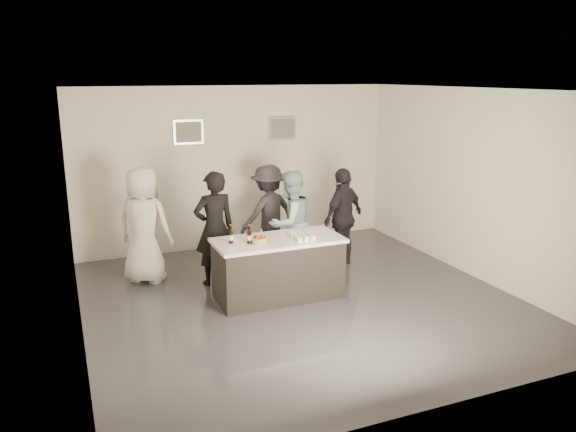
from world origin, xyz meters
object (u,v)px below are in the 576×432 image
object	(u,v)px
bar_counter	(278,268)
person_main_blue	(290,223)
beer_bottle_b	(249,235)
person_guest_right	(343,217)
cake	(259,241)
beer_bottle_a	(231,234)
person_guest_left	(144,225)
person_guest_back	(269,213)
person_main_black	(214,228)

from	to	relation	value
bar_counter	person_main_blue	bearing A→B (deg)	57.61
beer_bottle_b	person_guest_right	distance (m)	2.27
bar_counter	cake	world-z (taller)	cake
beer_bottle_a	beer_bottle_b	xyz separation A→B (m)	(0.23, -0.11, 0.00)
beer_bottle_b	person_main_blue	distance (m)	1.36
beer_bottle_a	person_guest_left	world-z (taller)	person_guest_left
beer_bottle_b	person_guest_back	xyz separation A→B (m)	(0.94, 1.74, -0.18)
beer_bottle_a	person_main_black	size ratio (longest dim) A/B	0.15
bar_counter	person_guest_left	size ratio (longest dim) A/B	1.01
bar_counter	person_main_black	distance (m)	1.23
person_main_blue	person_guest_back	distance (m)	0.83
person_main_black	person_main_blue	size ratio (longest dim) A/B	1.04
bar_counter	person_main_black	xyz separation A→B (m)	(-0.70, 0.91, 0.44)
cake	person_guest_right	bearing A→B (deg)	29.52
person_guest_back	person_guest_right	bearing A→B (deg)	131.93
beer_bottle_a	person_guest_left	bearing A→B (deg)	125.82
beer_bottle_b	person_guest_back	distance (m)	1.98
cake	person_guest_right	distance (m)	2.18
person_guest_right	person_guest_back	world-z (taller)	person_guest_back
beer_bottle_b	person_guest_right	size ratio (longest dim) A/B	0.15
bar_counter	beer_bottle_a	distance (m)	0.90
beer_bottle_b	person_main_blue	xyz separation A→B (m)	(1.00, 0.91, -0.17)
beer_bottle_b	person_main_black	distance (m)	1.01
person_guest_back	person_guest_left	bearing A→B (deg)	-7.93
beer_bottle_a	beer_bottle_b	bearing A→B (deg)	-24.21
cake	person_guest_left	bearing A→B (deg)	131.62
person_main_black	person_guest_right	bearing A→B (deg)	175.81
bar_counter	beer_bottle_a	xyz separation A→B (m)	(-0.69, 0.04, 0.58)
bar_counter	beer_bottle_b	xyz separation A→B (m)	(-0.46, -0.06, 0.58)
cake	person_guest_back	distance (m)	1.96
person_main_blue	person_guest_left	bearing A→B (deg)	-34.30
person_main_black	person_guest_left	distance (m)	1.11
beer_bottle_a	person_main_blue	distance (m)	1.48
beer_bottle_a	person_guest_left	xyz separation A→B (m)	(-0.99, 1.38, -0.11)
cake	person_main_blue	distance (m)	1.30
bar_counter	person_guest_back	bearing A→B (deg)	74.05
bar_counter	beer_bottle_a	world-z (taller)	beer_bottle_a
person_main_blue	bar_counter	bearing A→B (deg)	37.66
person_main_black	person_main_blue	distance (m)	1.24
person_guest_right	person_guest_left	bearing A→B (deg)	-35.34
person_guest_back	cake	bearing A→B (deg)	50.98
beer_bottle_a	person_main_blue	xyz separation A→B (m)	(1.23, 0.81, -0.17)
beer_bottle_a	person_main_black	distance (m)	0.88
person_guest_right	person_guest_back	bearing A→B (deg)	-60.69
cake	person_guest_left	world-z (taller)	person_guest_left
beer_bottle_b	person_guest_back	size ratio (longest dim) A/B	0.15
cake	beer_bottle_b	size ratio (longest dim) A/B	0.83
cake	person_main_blue	bearing A→B (deg)	47.87
beer_bottle_b	person_guest_back	world-z (taller)	person_guest_back
beer_bottle_b	person_main_blue	world-z (taller)	person_main_blue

